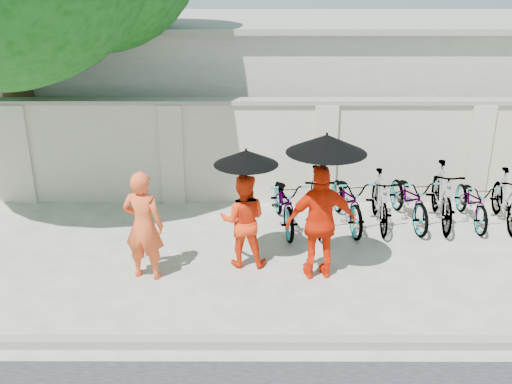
{
  "coord_description": "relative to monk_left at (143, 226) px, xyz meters",
  "views": [
    {
      "loc": [
        0.67,
        -7.63,
        4.37
      ],
      "look_at": [
        0.65,
        0.8,
        1.1
      ],
      "focal_mm": 40.0,
      "sensor_mm": 36.0,
      "label": 1
    }
  ],
  "objects": [
    {
      "name": "kerb",
      "position": [
        1.01,
        -1.76,
        -0.79
      ],
      "size": [
        40.0,
        0.16,
        0.12
      ],
      "primitive_type": "cube",
      "color": "gray",
      "rests_on": "ground"
    },
    {
      "name": "bike_6",
      "position": [
        5.65,
        2.02,
        -0.42
      ],
      "size": [
        0.58,
        1.63,
        0.86
      ],
      "primitive_type": "imported",
      "rotation": [
        0.0,
        0.0,
        -0.01
      ],
      "color": "#B0B0B0",
      "rests_on": "ground"
    },
    {
      "name": "bike_5",
      "position": [
        5.07,
        1.99,
        -0.29
      ],
      "size": [
        0.74,
        1.91,
        1.12
      ],
      "primitive_type": "imported",
      "rotation": [
        0.0,
        0.0,
        -0.12
      ],
      "color": "#B0B0B0",
      "rests_on": "ground"
    },
    {
      "name": "parasol_center",
      "position": [
        1.52,
        0.32,
        0.96
      ],
      "size": [
        0.97,
        0.97,
        1.07
      ],
      "color": "black",
      "rests_on": "ground"
    },
    {
      "name": "bike_3",
      "position": [
        3.91,
        1.88,
        -0.35
      ],
      "size": [
        0.55,
        1.69,
        1.0
      ],
      "primitive_type": "imported",
      "rotation": [
        0.0,
        0.0,
        -0.05
      ],
      "color": "#B0B0B0",
      "rests_on": "ground"
    },
    {
      "name": "bike_2",
      "position": [
        3.34,
        1.92,
        -0.36
      ],
      "size": [
        0.89,
        1.94,
        0.98
      ],
      "primitive_type": "imported",
      "rotation": [
        0.0,
        0.0,
        0.13
      ],
      "color": "#B0B0B0",
      "rests_on": "ground"
    },
    {
      "name": "monk_right",
      "position": [
        2.63,
        0.02,
        0.04
      ],
      "size": [
        1.09,
        0.56,
        1.79
      ],
      "primitive_type": "imported",
      "rotation": [
        0.0,
        0.0,
        3.27
      ],
      "color": "#F32707",
      "rests_on": "ground"
    },
    {
      "name": "ground",
      "position": [
        1.01,
        -0.06,
        -0.85
      ],
      "size": [
        80.0,
        80.0,
        0.0
      ],
      "primitive_type": "plane",
      "color": "beige"
    },
    {
      "name": "bike_1",
      "position": [
        2.76,
        1.83,
        -0.32
      ],
      "size": [
        0.51,
        1.78,
        1.07
      ],
      "primitive_type": "imported",
      "rotation": [
        0.0,
        0.0,
        0.01
      ],
      "color": "#B0B0B0",
      "rests_on": "ground"
    },
    {
      "name": "monk_left",
      "position": [
        0.0,
        0.0,
        0.0
      ],
      "size": [
        0.7,
        0.53,
        1.7
      ],
      "primitive_type": "imported",
      "rotation": [
        0.0,
        0.0,
        2.92
      ],
      "color": "#F85726",
      "rests_on": "ground"
    },
    {
      "name": "bike_0",
      "position": [
        2.18,
        1.83,
        -0.36
      ],
      "size": [
        0.88,
        1.94,
        0.99
      ],
      "primitive_type": "imported",
      "rotation": [
        0.0,
        0.0,
        0.13
      ],
      "color": "#B0B0B0",
      "rests_on": "ground"
    },
    {
      "name": "parasol_right",
      "position": [
        2.65,
        -0.06,
        1.28
      ],
      "size": [
        1.14,
        1.14,
        1.25
      ],
      "color": "black",
      "rests_on": "ground"
    },
    {
      "name": "compound_wall",
      "position": [
        2.01,
        3.14,
        0.15
      ],
      "size": [
        20.0,
        0.3,
        2.0
      ],
      "primitive_type": "cube",
      "color": "beige",
      "rests_on": "ground"
    },
    {
      "name": "building_behind",
      "position": [
        3.01,
        6.94,
        0.75
      ],
      "size": [
        14.0,
        6.0,
        3.2
      ],
      "primitive_type": "cube",
      "color": "beige",
      "rests_on": "ground"
    },
    {
      "name": "monk_center",
      "position": [
        1.47,
        0.4,
        -0.09
      ],
      "size": [
        0.77,
        0.61,
        1.51
      ],
      "primitive_type": "imported",
      "rotation": [
        0.0,
        0.0,
        3.08
      ],
      "color": "#FF380E",
      "rests_on": "ground"
    },
    {
      "name": "bike_7",
      "position": [
        6.22,
        1.93,
        -0.35
      ],
      "size": [
        0.65,
        1.72,
        1.01
      ],
      "primitive_type": "imported",
      "rotation": [
        0.0,
        0.0,
        -0.11
      ],
      "color": "#B0B0B0",
      "rests_on": "ground"
    },
    {
      "name": "bike_4",
      "position": [
        4.49,
        2.03,
        -0.37
      ],
      "size": [
        0.85,
        1.88,
        0.96
      ],
      "primitive_type": "imported",
      "rotation": [
        0.0,
        0.0,
        0.12
      ],
      "color": "#B0B0B0",
      "rests_on": "ground"
    }
  ]
}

